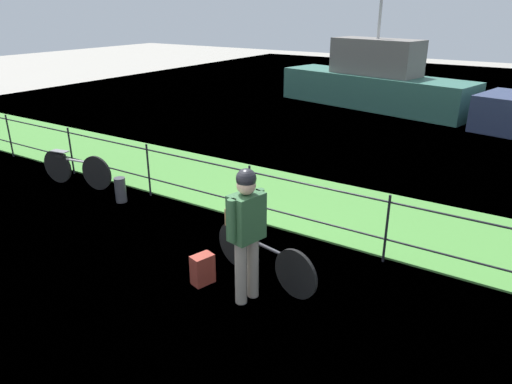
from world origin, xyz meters
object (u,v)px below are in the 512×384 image
object	(u,v)px
backpack_on_paving	(203,269)
mooring_bollard	(121,190)
cyclist_person	(247,225)
bicycle_main	(263,256)
wooden_crate	(242,218)
bicycle_parked	(76,169)
terrier_dog	(243,205)
moored_boat_near	(374,83)

from	to	relation	value
backpack_on_paving	mooring_bollard	xyz separation A→B (m)	(-2.97, 1.30, 0.03)
cyclist_person	mooring_bollard	distance (m)	3.94
bicycle_main	wooden_crate	size ratio (longest dim) A/B	4.83
bicycle_main	bicycle_parked	xyz separation A→B (m)	(-4.92, 0.91, 0.02)
cyclist_person	terrier_dog	bearing A→B (deg)	128.18
cyclist_person	bicycle_main	bearing A→B (deg)	98.75
cyclist_person	moored_boat_near	xyz separation A→B (m)	(-2.87, 12.11, -0.16)
wooden_crate	bicycle_parked	size ratio (longest dim) A/B	0.21
cyclist_person	bicycle_parked	world-z (taller)	cyclist_person
bicycle_parked	moored_boat_near	distance (m)	10.95
wooden_crate	bicycle_parked	bearing A→B (deg)	169.72
cyclist_person	wooden_crate	bearing A→B (deg)	129.44
bicycle_main	terrier_dog	xyz separation A→B (m)	(-0.36, 0.08, 0.61)
wooden_crate	moored_boat_near	size ratio (longest dim) A/B	0.05
wooden_crate	bicycle_parked	xyz separation A→B (m)	(-4.54, 0.82, -0.40)
wooden_crate	backpack_on_paving	distance (m)	0.83
terrier_dog	moored_boat_near	xyz separation A→B (m)	(-2.43, 11.55, -0.11)
wooden_crate	cyclist_person	distance (m)	0.76
bicycle_main	moored_boat_near	xyz separation A→B (m)	(-2.79, 11.63, 0.50)
mooring_bollard	moored_boat_near	world-z (taller)	moored_boat_near
terrier_dog	cyclist_person	xyz separation A→B (m)	(0.43, -0.55, 0.05)
terrier_dog	backpack_on_paving	bearing A→B (deg)	-112.99
backpack_on_paving	cyclist_person	bearing A→B (deg)	107.50
backpack_on_paving	bicycle_parked	world-z (taller)	bicycle_parked
backpack_on_paving	moored_boat_near	xyz separation A→B (m)	(-2.19, 12.12, 0.64)
terrier_dog	bicycle_parked	xyz separation A→B (m)	(-4.56, 0.83, -0.59)
cyclist_person	backpack_on_paving	distance (m)	1.05
cyclist_person	moored_boat_near	distance (m)	12.44
bicycle_main	bicycle_parked	bearing A→B (deg)	169.59
wooden_crate	terrier_dog	distance (m)	0.20
wooden_crate	terrier_dog	xyz separation A→B (m)	(0.02, -0.01, 0.19)
wooden_crate	backpack_on_paving	bearing A→B (deg)	-110.72
wooden_crate	mooring_bollard	bearing A→B (deg)	167.16
terrier_dog	moored_boat_near	world-z (taller)	moored_boat_near
bicycle_parked	bicycle_main	bearing A→B (deg)	-10.41
bicycle_main	cyclist_person	distance (m)	0.82
terrier_dog	bicycle_parked	size ratio (longest dim) A/B	0.19
bicycle_parked	wooden_crate	bearing A→B (deg)	-10.28
backpack_on_paving	bicycle_parked	bearing A→B (deg)	-91.89
bicycle_main	terrier_dog	world-z (taller)	terrier_dog
backpack_on_paving	bicycle_parked	xyz separation A→B (m)	(-4.32, 1.40, 0.16)
bicycle_main	terrier_dog	distance (m)	0.72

